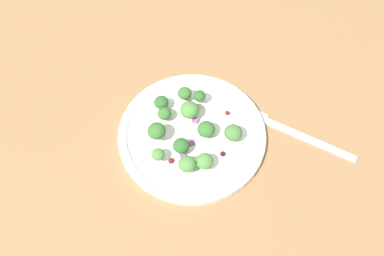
# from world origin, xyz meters

# --- Properties ---
(ground_plane) EXTENTS (1.80, 1.80, 0.02)m
(ground_plane) POSITION_xyz_m (0.00, 0.00, -0.01)
(ground_plane) COLOR olive
(plate) EXTENTS (0.23, 0.23, 0.02)m
(plate) POSITION_xyz_m (0.03, 0.03, 0.01)
(plate) COLOR white
(plate) RESTS_ON ground_plane
(dressing_pool) EXTENTS (0.13, 0.13, 0.00)m
(dressing_pool) POSITION_xyz_m (0.03, 0.03, 0.01)
(dressing_pool) COLOR white
(dressing_pool) RESTS_ON plate
(broccoli_floret_0) EXTENTS (0.02, 0.02, 0.03)m
(broccoli_floret_0) POSITION_xyz_m (0.03, -0.01, 0.03)
(broccoli_floret_0) COLOR #9EC684
(broccoli_floret_0) RESTS_ON plate
(broccoli_floret_1) EXTENTS (0.03, 0.03, 0.03)m
(broccoli_floret_1) POSITION_xyz_m (-0.01, -0.01, 0.04)
(broccoli_floret_1) COLOR #9EC684
(broccoli_floret_1) RESTS_ON plate
(broccoli_floret_2) EXTENTS (0.03, 0.03, 0.03)m
(broccoli_floret_2) POSITION_xyz_m (0.01, 0.05, 0.03)
(broccoli_floret_2) COLOR #ADD18E
(broccoli_floret_2) RESTS_ON plate
(broccoli_floret_3) EXTENTS (0.02, 0.02, 0.02)m
(broccoli_floret_3) POSITION_xyz_m (-0.00, 0.08, 0.03)
(broccoli_floret_3) COLOR #8EB77A
(broccoli_floret_3) RESTS_ON plate
(broccoli_floret_4) EXTENTS (0.03, 0.03, 0.03)m
(broccoli_floret_4) POSITION_xyz_m (0.08, -0.01, 0.03)
(broccoli_floret_4) COLOR #9EC684
(broccoli_floret_4) RESTS_ON plate
(broccoli_floret_5) EXTENTS (0.03, 0.03, 0.03)m
(broccoli_floret_5) POSITION_xyz_m (0.06, -0.03, 0.03)
(broccoli_floret_5) COLOR #9EC684
(broccoli_floret_5) RESTS_ON plate
(broccoli_floret_6) EXTENTS (0.02, 0.02, 0.02)m
(broccoli_floret_6) POSITION_xyz_m (-0.02, 0.02, 0.03)
(broccoli_floret_6) COLOR #8EB77A
(broccoli_floret_6) RESTS_ON plate
(broccoli_floret_7) EXTENTS (0.02, 0.02, 0.02)m
(broccoli_floret_7) POSITION_xyz_m (0.02, -0.04, 0.03)
(broccoli_floret_7) COLOR #9EC684
(broccoli_floret_7) RESTS_ON plate
(broccoli_floret_8) EXTENTS (0.02, 0.02, 0.02)m
(broccoli_floret_8) POSITION_xyz_m (-0.04, 0.03, 0.03)
(broccoli_floret_8) COLOR #8EB77A
(broccoli_floret_8) RESTS_ON plate
(broccoli_floret_9) EXTENTS (0.03, 0.03, 0.03)m
(broccoli_floret_9) POSITION_xyz_m (0.05, 0.04, 0.03)
(broccoli_floret_9) COLOR #9EC684
(broccoli_floret_9) RESTS_ON plate
(broccoli_floret_10) EXTENTS (0.02, 0.02, 0.02)m
(broccoli_floret_10) POSITION_xyz_m (-0.02, 0.07, 0.03)
(broccoli_floret_10) COLOR #ADD18E
(broccoli_floret_10) RESTS_ON plate
(broccoli_floret_11) EXTENTS (0.03, 0.03, 0.03)m
(broccoli_floret_11) POSITION_xyz_m (0.08, 0.06, 0.03)
(broccoli_floret_11) COLOR #9EC684
(broccoli_floret_11) RESTS_ON plate
(cranberry_0) EXTENTS (0.01, 0.01, 0.01)m
(cranberry_0) POSITION_xyz_m (0.03, -0.03, 0.02)
(cranberry_0) COLOR maroon
(cranberry_0) RESTS_ON plate
(cranberry_1) EXTENTS (0.01, 0.01, 0.01)m
(cranberry_1) POSITION_xyz_m (0.09, 0.03, 0.02)
(cranberry_1) COLOR #4C0A14
(cranberry_1) RESTS_ON plate
(cranberry_2) EXTENTS (0.01, 0.01, 0.01)m
(cranberry_2) POSITION_xyz_m (0.05, 0.09, 0.02)
(cranberry_2) COLOR maroon
(cranberry_2) RESTS_ON plate
(cranberry_3) EXTENTS (0.01, 0.01, 0.01)m
(cranberry_3) POSITION_xyz_m (-0.01, 0.06, 0.02)
(cranberry_3) COLOR maroon
(cranberry_3) RESTS_ON plate
(cranberry_4) EXTENTS (0.01, 0.01, 0.01)m
(cranberry_4) POSITION_xyz_m (0.08, 0.06, 0.02)
(cranberry_4) COLOR #4C0A14
(cranberry_4) RESTS_ON plate
(onion_bit_0) EXTENTS (0.01, 0.01, 0.00)m
(onion_bit_0) POSITION_xyz_m (0.02, 0.05, 0.02)
(onion_bit_0) COLOR #A35B93
(onion_bit_0) RESTS_ON plate
(onion_bit_1) EXTENTS (0.01, 0.02, 0.00)m
(onion_bit_1) POSITION_xyz_m (0.04, 0.01, 0.01)
(onion_bit_1) COLOR #843D75
(onion_bit_1) RESTS_ON plate
(onion_bit_2) EXTENTS (0.01, 0.01, 0.00)m
(onion_bit_2) POSITION_xyz_m (0.04, -0.01, 0.02)
(onion_bit_2) COLOR #A35B93
(onion_bit_2) RESTS_ON plate
(onion_bit_3) EXTENTS (0.02, 0.01, 0.00)m
(onion_bit_3) POSITION_xyz_m (-0.00, 0.05, 0.02)
(onion_bit_3) COLOR #934C84
(onion_bit_3) RESTS_ON plate
(fork) EXTENTS (0.19, 0.05, 0.01)m
(fork) POSITION_xyz_m (0.15, 0.13, 0.00)
(fork) COLOR silver
(fork) RESTS_ON ground_plane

